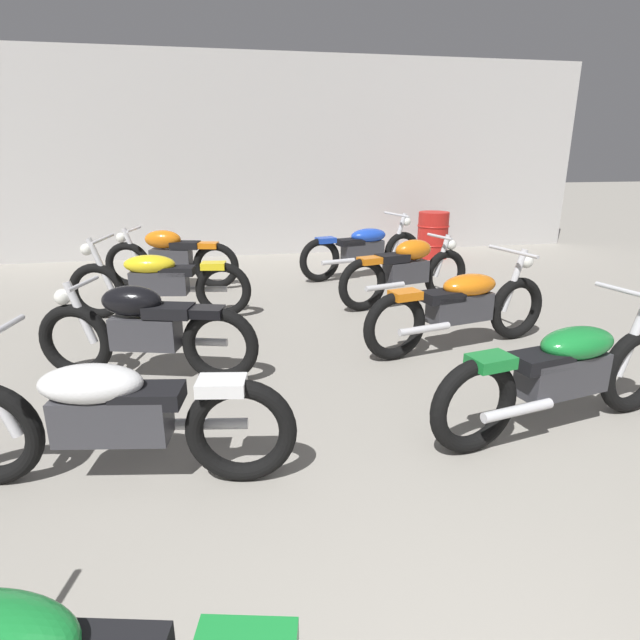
% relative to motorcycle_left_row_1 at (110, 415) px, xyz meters
% --- Properties ---
extents(back_wall, '(13.02, 0.24, 3.60)m').
position_rel_motorcycle_left_row_1_xyz_m(back_wall, '(1.52, 7.35, 1.35)').
color(back_wall, '#BCBAB7').
rests_on(back_wall, ground).
extents(motorcycle_left_row_1, '(2.15, 0.69, 0.97)m').
position_rel_motorcycle_left_row_1_xyz_m(motorcycle_left_row_1, '(0.00, 0.00, 0.00)').
color(motorcycle_left_row_1, black).
rests_on(motorcycle_left_row_1, ground).
extents(motorcycle_left_row_2, '(1.92, 0.72, 0.88)m').
position_rel_motorcycle_left_row_1_xyz_m(motorcycle_left_row_2, '(0.04, 1.56, 0.01)').
color(motorcycle_left_row_2, black).
rests_on(motorcycle_left_row_2, ground).
extents(motorcycle_left_row_3, '(2.16, 0.69, 0.97)m').
position_rel_motorcycle_left_row_1_xyz_m(motorcycle_left_row_3, '(-0.00, 3.41, 0.00)').
color(motorcycle_left_row_3, black).
rests_on(motorcycle_left_row_3, ground).
extents(motorcycle_left_row_4, '(1.94, 0.66, 0.88)m').
position_rel_motorcycle_left_row_1_xyz_m(motorcycle_left_row_4, '(0.05, 4.88, 0.01)').
color(motorcycle_left_row_4, black).
rests_on(motorcycle_left_row_4, ground).
extents(motorcycle_right_row_1, '(2.15, 0.77, 0.97)m').
position_rel_motorcycle_left_row_1_xyz_m(motorcycle_right_row_1, '(3.02, 0.03, 0.00)').
color(motorcycle_right_row_1, black).
rests_on(motorcycle_right_row_1, ground).
extents(motorcycle_right_row_2, '(2.15, 0.79, 0.97)m').
position_rel_motorcycle_left_row_1_xyz_m(motorcycle_right_row_2, '(3.06, 1.72, 0.00)').
color(motorcycle_right_row_2, black).
rests_on(motorcycle_right_row_2, ground).
extents(motorcycle_right_row_3, '(1.93, 0.70, 0.88)m').
position_rel_motorcycle_left_row_1_xyz_m(motorcycle_right_row_3, '(3.10, 3.36, 0.01)').
color(motorcycle_right_row_3, black).
rests_on(motorcycle_right_row_3, ground).
extents(motorcycle_right_row_4, '(2.13, 0.83, 0.97)m').
position_rel_motorcycle_left_row_1_xyz_m(motorcycle_right_row_4, '(2.99, 5.01, 0.00)').
color(motorcycle_right_row_4, black).
rests_on(motorcycle_right_row_4, ground).
extents(oil_drum, '(0.59, 0.59, 0.85)m').
position_rel_motorcycle_left_row_1_xyz_m(oil_drum, '(4.70, 6.28, -0.03)').
color(oil_drum, red).
rests_on(oil_drum, ground).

